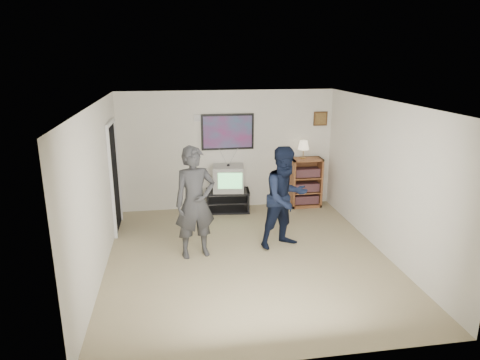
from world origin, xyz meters
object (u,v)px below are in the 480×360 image
object	(u,v)px
media_stand	(228,201)
person_tall	(195,203)
person_short	(285,198)
bookshelf	(306,182)
crt_television	(228,178)

from	to	relation	value
media_stand	person_tall	bearing A→B (deg)	-105.72
media_stand	person_short	world-z (taller)	person_short
bookshelf	person_short	world-z (taller)	person_short
person_tall	person_short	size ratio (longest dim) A/B	1.05
media_stand	person_short	distance (m)	2.11
crt_television	person_tall	distance (m)	2.16
media_stand	person_tall	distance (m)	2.25
bookshelf	person_tall	size ratio (longest dim) A/B	0.58
crt_television	person_tall	bearing A→B (deg)	-103.97
media_stand	person_tall	world-z (taller)	person_tall
media_stand	crt_television	xyz separation A→B (m)	(0.02, 0.00, 0.49)
person_tall	crt_television	bearing A→B (deg)	55.55
crt_television	bookshelf	world-z (taller)	bookshelf
bookshelf	person_tall	world-z (taller)	person_tall
person_tall	person_short	world-z (taller)	person_tall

